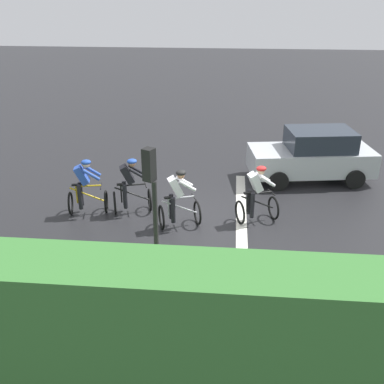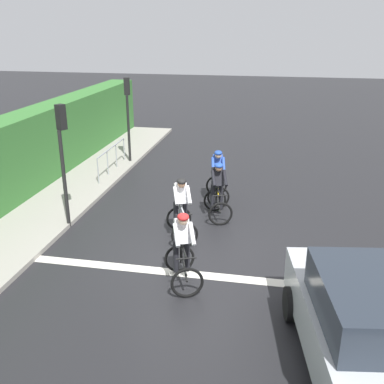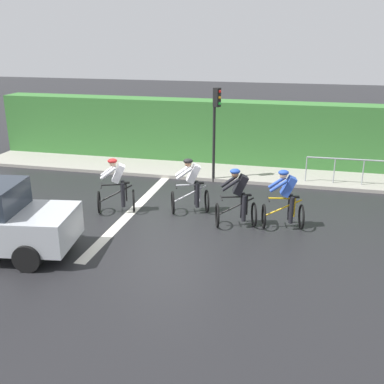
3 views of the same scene
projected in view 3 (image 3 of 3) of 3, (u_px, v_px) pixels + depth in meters
name	position (u px, v px, depth m)	size (l,w,h in m)	color
ground_plane	(164.00, 214.00, 13.76)	(80.00, 80.00, 0.00)	black
sidewalk_kerb	(251.00, 172.00, 17.75)	(2.80, 21.70, 0.12)	#9E998E
stone_wall_low	(254.00, 159.00, 18.50)	(0.44, 21.70, 0.63)	tan
hedge_wall	(255.00, 134.00, 18.46)	(1.10, 21.70, 2.55)	#387533
road_marking_stop_line	(132.00, 211.00, 13.98)	(7.00, 0.30, 0.01)	silver
cyclist_lead	(285.00, 201.00, 12.51)	(0.87, 1.19, 1.66)	black
cyclist_second	(238.00, 199.00, 12.62)	(0.96, 1.23, 1.66)	black
cyclist_mid	(191.00, 187.00, 13.63)	(1.02, 1.25, 1.66)	black
cyclist_fourth	(117.00, 187.00, 13.65)	(1.02, 1.25, 1.66)	black
traffic_light_near_crossing	(216.00, 121.00, 16.03)	(0.27, 0.29, 3.34)	black
pedestrian_railing_kerbside	(349.00, 166.00, 15.93)	(0.11, 2.89, 1.03)	#999EA3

